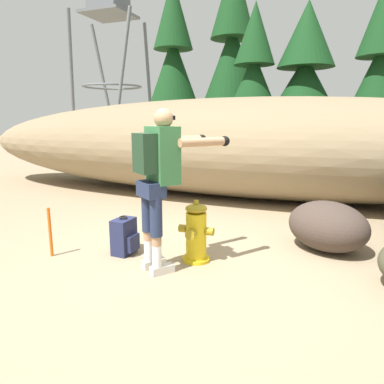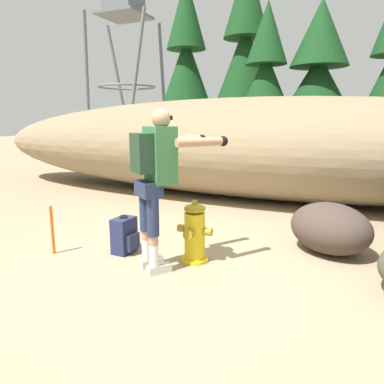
{
  "view_description": "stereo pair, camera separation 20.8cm",
  "coord_description": "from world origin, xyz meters",
  "px_view_note": "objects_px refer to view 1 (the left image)",
  "views": [
    {
      "loc": [
        1.55,
        -3.43,
        1.63
      ],
      "look_at": [
        0.04,
        0.51,
        0.75
      ],
      "focal_mm": 32.94,
      "sensor_mm": 36.0,
      "label": 1
    },
    {
      "loc": [
        1.74,
        -3.35,
        1.63
      ],
      "look_at": [
        0.04,
        0.51,
        0.75
      ],
      "focal_mm": 32.94,
      "sensor_mm": 36.0,
      "label": 2
    }
  ],
  "objects_px": {
    "fire_hydrant": "(196,233)",
    "spare_backpack": "(124,237)",
    "survey_stake": "(50,232)",
    "boulder_mid": "(328,226)",
    "utility_worker": "(161,170)"
  },
  "relations": [
    {
      "from": "survey_stake",
      "to": "boulder_mid",
      "type": "bearing_deg",
      "value": 24.55
    },
    {
      "from": "boulder_mid",
      "to": "survey_stake",
      "type": "relative_size",
      "value": 1.71
    },
    {
      "from": "boulder_mid",
      "to": "survey_stake",
      "type": "xyz_separation_m",
      "value": [
        -3.1,
        -1.42,
        -0.01
      ]
    },
    {
      "from": "fire_hydrant",
      "to": "survey_stake",
      "type": "distance_m",
      "value": 1.75
    },
    {
      "from": "fire_hydrant",
      "to": "spare_backpack",
      "type": "distance_m",
      "value": 0.91
    },
    {
      "from": "utility_worker",
      "to": "spare_backpack",
      "type": "relative_size",
      "value": 3.69
    },
    {
      "from": "survey_stake",
      "to": "fire_hydrant",
      "type": "bearing_deg",
      "value": 16.25
    },
    {
      "from": "boulder_mid",
      "to": "survey_stake",
      "type": "bearing_deg",
      "value": -155.45
    },
    {
      "from": "boulder_mid",
      "to": "fire_hydrant",
      "type": "bearing_deg",
      "value": -146.87
    },
    {
      "from": "spare_backpack",
      "to": "fire_hydrant",
      "type": "bearing_deg",
      "value": 9.32
    },
    {
      "from": "boulder_mid",
      "to": "survey_stake",
      "type": "height_order",
      "value": "boulder_mid"
    },
    {
      "from": "survey_stake",
      "to": "utility_worker",
      "type": "bearing_deg",
      "value": 5.49
    },
    {
      "from": "fire_hydrant",
      "to": "spare_backpack",
      "type": "xyz_separation_m",
      "value": [
        -0.9,
        -0.1,
        -0.12
      ]
    },
    {
      "from": "boulder_mid",
      "to": "survey_stake",
      "type": "distance_m",
      "value": 3.41
    },
    {
      "from": "utility_worker",
      "to": "spare_backpack",
      "type": "height_order",
      "value": "utility_worker"
    }
  ]
}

